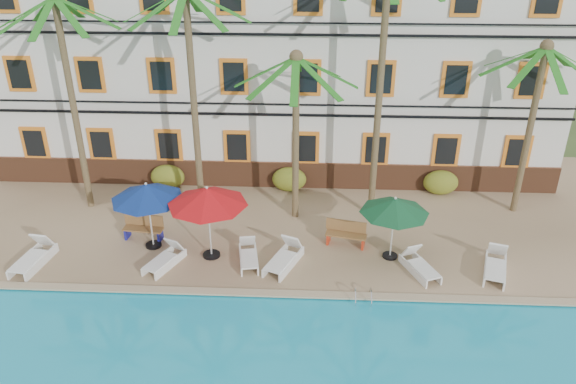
# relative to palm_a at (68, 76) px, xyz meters

# --- Properties ---
(ground) EXTENTS (100.00, 100.00, 0.00)m
(ground) POSITION_rel_palm_a_xyz_m (7.47, -4.78, -5.77)
(ground) COLOR #384C23
(ground) RESTS_ON ground
(pool_deck) EXTENTS (30.00, 12.00, 0.25)m
(pool_deck) POSITION_rel_palm_a_xyz_m (7.47, 0.22, -5.65)
(pool_deck) COLOR tan
(pool_deck) RESTS_ON ground
(pool_coping) EXTENTS (30.00, 0.35, 0.06)m
(pool_coping) POSITION_rel_palm_a_xyz_m (7.47, -5.68, -5.49)
(pool_coping) COLOR tan
(pool_coping) RESTS_ON pool_deck
(hotel_building) EXTENTS (25.40, 6.44, 10.22)m
(hotel_building) POSITION_rel_palm_a_xyz_m (7.47, 5.20, -0.40)
(hotel_building) COLOR silver
(hotel_building) RESTS_ON pool_deck
(palm_a) EXTENTS (4.49, 4.49, 8.65)m
(palm_a) POSITION_rel_palm_a_xyz_m (0.00, 0.00, 0.00)
(palm_a) COLOR brown
(palm_a) RESTS_ON pool_deck
(palm_b) EXTENTS (4.49, 4.49, 8.97)m
(palm_b) POSITION_rel_palm_a_xyz_m (4.79, -0.39, 0.18)
(palm_b) COLOR brown
(palm_b) RESTS_ON pool_deck
(palm_c) EXTENTS (4.49, 4.49, 6.72)m
(palm_c) POSITION_rel_palm_a_xyz_m (8.61, -0.46, -1.11)
(palm_c) COLOR brown
(palm_c) RESTS_ON pool_deck
(palm_d) EXTENTS (4.49, 4.49, 9.92)m
(palm_d) POSITION_rel_palm_a_xyz_m (11.68, -0.13, 0.71)
(palm_d) COLOR brown
(palm_d) RESTS_ON pool_deck
(palm_e) EXTENTS (4.49, 4.49, 6.99)m
(palm_e) POSITION_rel_palm_a_xyz_m (17.62, 0.46, -0.96)
(palm_e) COLOR brown
(palm_e) RESTS_ON pool_deck
(shrub_left) EXTENTS (1.50, 0.90, 1.10)m
(shrub_left) POSITION_rel_palm_a_xyz_m (2.86, 1.82, -4.97)
(shrub_left) COLOR #205618
(shrub_left) RESTS_ON pool_deck
(shrub_mid) EXTENTS (1.50, 0.90, 1.10)m
(shrub_mid) POSITION_rel_palm_a_xyz_m (8.26, 1.82, -4.97)
(shrub_mid) COLOR #205618
(shrub_mid) RESTS_ON pool_deck
(shrub_right) EXTENTS (1.50, 0.90, 1.10)m
(shrub_right) POSITION_rel_palm_a_xyz_m (14.85, 1.82, -4.97)
(shrub_right) COLOR #205618
(shrub_right) RESTS_ON pool_deck
(umbrella_blue) EXTENTS (2.62, 2.62, 2.62)m
(umbrella_blue) POSITION_rel_palm_a_xyz_m (3.45, -3.00, -3.29)
(umbrella_blue) COLOR black
(umbrella_blue) RESTS_ON pool_deck
(umbrella_red) EXTENTS (2.80, 2.80, 2.80)m
(umbrella_red) POSITION_rel_palm_a_xyz_m (5.71, -3.55, -3.13)
(umbrella_red) COLOR black
(umbrella_red) RESTS_ON pool_deck
(umbrella_green) EXTENTS (2.42, 2.42, 2.43)m
(umbrella_green) POSITION_rel_palm_a_xyz_m (12.12, -3.30, -3.45)
(umbrella_green) COLOR black
(umbrella_green) RESTS_ON pool_deck
(lounger_a) EXTENTS (0.99, 2.08, 0.95)m
(lounger_a) POSITION_rel_palm_a_xyz_m (-0.40, -4.38, -5.21)
(lounger_a) COLOR white
(lounger_a) RESTS_ON pool_deck
(lounger_b) EXTENTS (1.29, 1.86, 0.83)m
(lounger_b) POSITION_rel_palm_a_xyz_m (4.20, -4.21, -5.25)
(lounger_b) COLOR white
(lounger_b) RESTS_ON pool_deck
(lounger_c) EXTENTS (0.89, 1.80, 0.81)m
(lounger_c) POSITION_rel_palm_a_xyz_m (7.09, -3.85, -5.26)
(lounger_c) COLOR white
(lounger_c) RESTS_ON pool_deck
(lounger_d) EXTENTS (1.41, 2.09, 0.93)m
(lounger_d) POSITION_rel_palm_a_xyz_m (8.35, -4.00, -5.22)
(lounger_d) COLOR white
(lounger_d) RESTS_ON pool_deck
(lounger_e) EXTENTS (1.27, 1.87, 0.84)m
(lounger_e) POSITION_rel_palm_a_xyz_m (13.00, -4.19, -5.25)
(lounger_e) COLOR white
(lounger_e) RESTS_ON pool_deck
(lounger_f) EXTENTS (1.23, 2.05, 0.91)m
(lounger_f) POSITION_rel_palm_a_xyz_m (15.59, -4.12, -5.22)
(lounger_f) COLOR white
(lounger_f) RESTS_ON pool_deck
(bench_left) EXTENTS (1.54, 0.63, 0.93)m
(bench_left) POSITION_rel_palm_a_xyz_m (2.98, -2.44, -5.05)
(bench_left) COLOR olive
(bench_left) RESTS_ON pool_deck
(bench_right) EXTENTS (1.57, 0.79, 0.93)m
(bench_right) POSITION_rel_palm_a_xyz_m (10.58, -2.50, -5.05)
(bench_right) COLOR olive
(bench_right) RESTS_ON pool_deck
(pool_ladder) EXTENTS (0.54, 0.74, 0.74)m
(pool_ladder) POSITION_rel_palm_a_xyz_m (10.97, -5.78, -5.52)
(pool_ladder) COLOR silver
(pool_ladder) RESTS_ON ground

